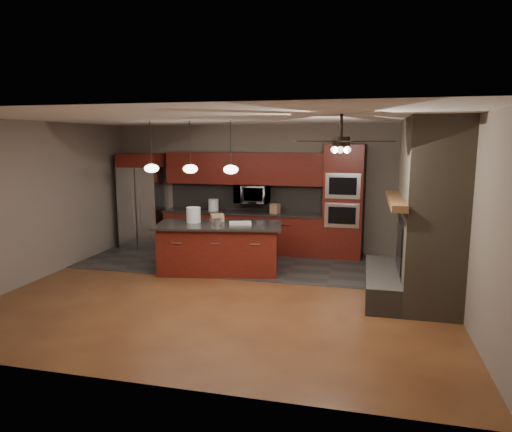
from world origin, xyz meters
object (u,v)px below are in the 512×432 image
(refrigerator, at_px, (143,201))
(cardboard_box, at_px, (217,218))
(oven_tower, at_px, (343,202))
(microwave, at_px, (252,194))
(counter_box, at_px, (275,209))
(white_bucket, at_px, (194,215))
(kitchen_island, at_px, (219,248))
(paint_tray, at_px, (240,223))
(counter_bucket, at_px, (213,205))
(paint_can, at_px, (217,222))

(refrigerator, height_order, cardboard_box, refrigerator)
(oven_tower, xyz_separation_m, microwave, (-1.98, 0.06, 0.11))
(refrigerator, height_order, counter_box, refrigerator)
(oven_tower, height_order, counter_box, oven_tower)
(oven_tower, distance_m, white_bucket, 3.15)
(kitchen_island, relative_size, counter_box, 11.89)
(paint_tray, relative_size, counter_box, 1.96)
(refrigerator, height_order, white_bucket, refrigerator)
(kitchen_island, distance_m, white_bucket, 0.80)
(microwave, xyz_separation_m, paint_tray, (0.18, -1.64, -0.36))
(white_bucket, bearing_deg, cardboard_box, 22.49)
(white_bucket, distance_m, cardboard_box, 0.46)
(microwave, relative_size, refrigerator, 0.34)
(oven_tower, height_order, white_bucket, oven_tower)
(refrigerator, bearing_deg, kitchen_island, -33.90)
(oven_tower, xyz_separation_m, refrigerator, (-4.54, -0.07, -0.11))
(counter_bucket, xyz_separation_m, counter_box, (1.42, -0.05, -0.03))
(refrigerator, distance_m, white_bucket, 2.37)
(paint_can, bearing_deg, kitchen_island, 84.96)
(white_bucket, distance_m, paint_tray, 0.92)
(counter_bucket, bearing_deg, cardboard_box, -68.66)
(paint_can, height_order, counter_box, counter_box)
(counter_bucket, bearing_deg, paint_can, -69.23)
(paint_tray, distance_m, counter_box, 1.58)
(paint_can, relative_size, paint_tray, 0.42)
(cardboard_box, bearing_deg, white_bucket, 171.07)
(paint_can, bearing_deg, refrigerator, 144.64)
(paint_tray, bearing_deg, refrigerator, 135.17)
(oven_tower, xyz_separation_m, counter_bucket, (-2.86, 0.01, -0.16))
(refrigerator, distance_m, paint_tray, 3.13)
(microwave, xyz_separation_m, counter_bucket, (-0.88, -0.05, -0.27))
(kitchen_island, relative_size, paint_tray, 6.07)
(refrigerator, height_order, paint_can, refrigerator)
(paint_can, height_order, counter_bucket, counter_bucket)
(paint_can, bearing_deg, oven_tower, 38.29)
(refrigerator, distance_m, paint_can, 2.87)
(white_bucket, height_order, counter_box, white_bucket)
(cardboard_box, height_order, counter_bucket, counter_bucket)
(refrigerator, distance_m, counter_box, 3.10)
(microwave, xyz_separation_m, white_bucket, (-0.74, -1.65, -0.24))
(refrigerator, bearing_deg, oven_tower, 0.93)
(cardboard_box, xyz_separation_m, counter_box, (0.86, 1.38, 0.01))
(oven_tower, relative_size, paint_tray, 5.86)
(kitchen_island, height_order, paint_can, paint_can)
(paint_tray, bearing_deg, paint_can, -174.96)
(white_bucket, relative_size, counter_bucket, 1.11)
(paint_can, distance_m, cardboard_box, 0.33)
(paint_can, bearing_deg, counter_box, 65.91)
(paint_can, height_order, cardboard_box, cardboard_box)
(refrigerator, xyz_separation_m, white_bucket, (1.82, -1.52, -0.02))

